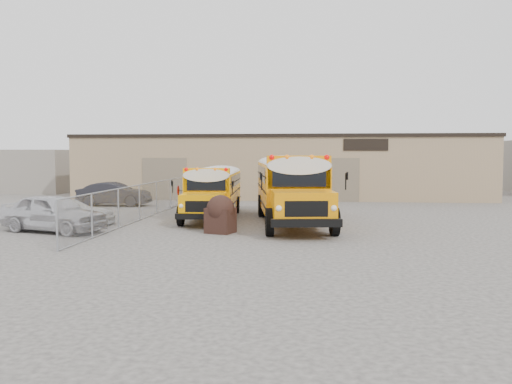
# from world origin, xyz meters

# --- Properties ---
(ground) EXTENTS (120.00, 120.00, 0.00)m
(ground) POSITION_xyz_m (0.00, 0.00, 0.00)
(ground) COLOR #44403E
(ground) RESTS_ON ground
(warehouse) EXTENTS (30.20, 10.20, 4.67)m
(warehouse) POSITION_xyz_m (-0.00, 19.99, 2.37)
(warehouse) COLOR #A08663
(warehouse) RESTS_ON ground
(chainlink_fence) EXTENTS (0.07, 18.07, 1.81)m
(chainlink_fence) POSITION_xyz_m (-6.00, 3.00, 0.90)
(chainlink_fence) COLOR #93969B
(chainlink_fence) RESTS_ON ground
(distant_building_left) EXTENTS (8.00, 6.00, 3.60)m
(distant_building_left) POSITION_xyz_m (-22.00, 22.00, 1.80)
(distant_building_left) COLOR gray
(distant_building_left) RESTS_ON ground
(school_bus_left) EXTENTS (2.91, 9.27, 2.68)m
(school_bus_left) POSITION_xyz_m (-3.01, 10.60, 1.55)
(school_bus_left) COLOR #FFA300
(school_bus_left) RESTS_ON ground
(school_bus_right) EXTENTS (4.34, 11.53, 3.29)m
(school_bus_right) POSITION_xyz_m (0.49, 10.01, 1.91)
(school_bus_right) COLOR orange
(school_bus_right) RESTS_ON ground
(tarp_bundle) EXTENTS (1.32, 1.25, 1.61)m
(tarp_bundle) POSITION_xyz_m (-1.27, -0.85, 0.82)
(tarp_bundle) COLOR black
(tarp_bundle) RESTS_ON ground
(car_silver) EXTENTS (5.17, 3.37, 1.64)m
(car_silver) POSITION_xyz_m (-8.41, -1.28, 0.82)
(car_silver) COLOR silver
(car_silver) RESTS_ON ground
(car_white) EXTENTS (4.52, 2.77, 1.22)m
(car_white) POSITION_xyz_m (-8.76, 1.09, 0.61)
(car_white) COLOR silver
(car_white) RESTS_ON ground
(car_dark) EXTENTS (4.57, 1.67, 1.49)m
(car_dark) POSITION_xyz_m (-10.04, 10.46, 0.75)
(car_dark) COLOR black
(car_dark) RESTS_ON ground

